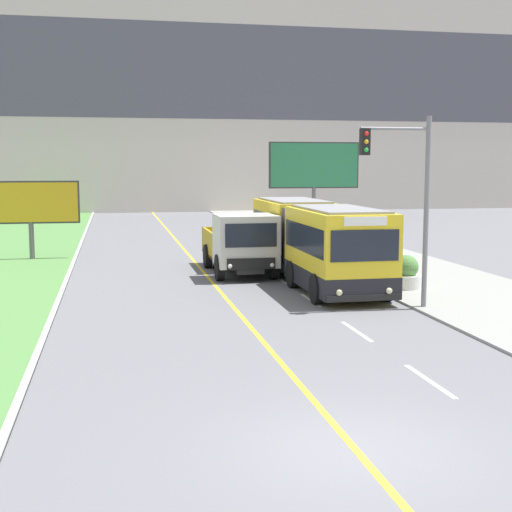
% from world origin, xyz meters
% --- Properties ---
extents(ground_plane, '(300.00, 300.00, 0.00)m').
position_xyz_m(ground_plane, '(0.00, 0.00, 0.00)').
color(ground_plane, slate).
extents(lane_marking_centre, '(2.88, 140.00, 0.01)m').
position_xyz_m(lane_marking_centre, '(0.38, 2.37, 0.00)').
color(lane_marking_centre, gold).
rests_on(lane_marking_centre, ground_plane).
extents(apartment_block_background, '(80.00, 8.04, 25.61)m').
position_xyz_m(apartment_block_background, '(0.00, 62.88, 12.81)').
color(apartment_block_background, beige).
rests_on(apartment_block_background, ground_plane).
extents(city_bus, '(2.68, 11.76, 3.05)m').
position_xyz_m(city_bus, '(3.96, 16.36, 1.55)').
color(city_bus, yellow).
rests_on(city_bus, ground_plane).
extents(dump_truck, '(2.47, 6.32, 2.57)m').
position_xyz_m(dump_truck, '(1.43, 18.13, 1.28)').
color(dump_truck, black).
rests_on(dump_truck, ground_plane).
extents(traffic_light_mast, '(2.28, 0.32, 6.02)m').
position_xyz_m(traffic_light_mast, '(5.22, 10.32, 3.82)').
color(traffic_light_mast, slate).
rests_on(traffic_light_mast, ground_plane).
extents(billboard_large, '(5.60, 0.24, 5.91)m').
position_xyz_m(billboard_large, '(8.31, 31.60, 4.37)').
color(billboard_large, '#59595B').
rests_on(billboard_large, ground_plane).
extents(billboard_small, '(4.61, 0.24, 3.78)m').
position_xyz_m(billboard_small, '(-7.60, 25.20, 2.67)').
color(billboard_small, '#59595B').
rests_on(billboard_small, ground_plane).
extents(planter_round_near, '(1.09, 1.09, 1.22)m').
position_xyz_m(planter_round_near, '(6.67, 13.60, 0.61)').
color(planter_round_near, silver).
rests_on(planter_round_near, sidewalk_right).
extents(planter_round_second, '(1.10, 1.10, 1.23)m').
position_xyz_m(planter_round_second, '(6.49, 18.07, 0.62)').
color(planter_round_second, silver).
rests_on(planter_round_second, sidewalk_right).
extents(planter_round_third, '(1.16, 1.16, 1.28)m').
position_xyz_m(planter_round_third, '(6.53, 22.55, 0.64)').
color(planter_round_third, silver).
rests_on(planter_round_third, sidewalk_right).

